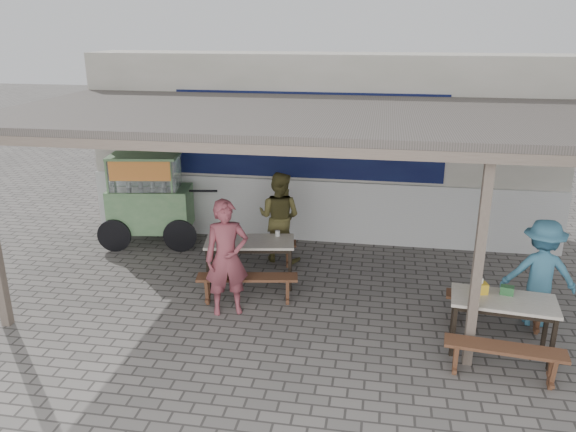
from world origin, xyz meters
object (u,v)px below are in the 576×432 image
(vendor_cart, at_px, (149,196))
(condiment_jar, at_px, (278,233))
(patron_street_side, at_px, (227,258))
(donation_box, at_px, (507,290))
(condiment_bowl, at_px, (228,240))
(patron_wall_side, at_px, (279,217))
(tissue_box, at_px, (481,288))
(bench_left_street, at_px, (247,283))
(bench_right_street, at_px, (504,355))
(table_right, at_px, (503,305))
(patron_right_table, at_px, (540,273))
(table_left, at_px, (250,245))
(bench_left_wall, at_px, (253,248))
(bench_right_wall, at_px, (497,306))

(vendor_cart, xyz_separation_m, condiment_jar, (2.67, -1.12, -0.15))
(patron_street_side, relative_size, donation_box, 10.39)
(donation_box, bearing_deg, condiment_bowl, 163.63)
(patron_wall_side, bearing_deg, vendor_cart, 5.32)
(tissue_box, bearing_deg, patron_street_side, 174.76)
(bench_left_street, height_order, bench_right_street, same)
(table_right, height_order, tissue_box, tissue_box)
(patron_wall_side, xyz_separation_m, tissue_box, (3.06, -2.35, 0.01))
(patron_wall_side, bearing_deg, patron_right_table, 171.07)
(tissue_box, relative_size, donation_box, 0.84)
(patron_street_side, height_order, patron_right_table, patron_street_side)
(patron_wall_side, distance_m, condiment_jar, 0.77)
(patron_street_side, xyz_separation_m, donation_box, (3.76, -0.30, -0.05))
(bench_left_street, height_order, vendor_cart, vendor_cart)
(patron_right_table, distance_m, donation_box, 0.91)
(table_left, relative_size, table_right, 1.12)
(bench_left_street, relative_size, bench_left_wall, 1.00)
(patron_right_table, height_order, condiment_jar, patron_right_table)
(patron_street_side, height_order, donation_box, patron_street_side)
(patron_wall_side, bearing_deg, patron_street_side, 92.70)
(bench_left_street, height_order, bench_right_wall, same)
(table_left, height_order, bench_left_wall, table_left)
(table_right, relative_size, bench_right_street, 0.96)
(donation_box, bearing_deg, bench_left_street, 170.43)
(bench_left_wall, distance_m, bench_right_wall, 4.06)
(bench_left_street, distance_m, bench_right_street, 3.69)
(donation_box, xyz_separation_m, condiment_jar, (-3.26, 1.56, -0.01))
(bench_left_wall, relative_size, condiment_jar, 17.22)
(table_left, height_order, patron_street_side, patron_street_side)
(table_right, bearing_deg, table_left, 164.78)
(table_left, distance_m, donation_box, 3.87)
(bench_right_wall, bearing_deg, condiment_jar, 168.10)
(patron_wall_side, distance_m, patron_right_table, 4.27)
(patron_right_table, bearing_deg, patron_street_side, 7.53)
(bench_right_street, distance_m, vendor_cart, 6.80)
(bench_left_wall, distance_m, donation_box, 4.27)
(table_right, bearing_deg, patron_street_side, 179.40)
(tissue_box, xyz_separation_m, donation_box, (0.32, 0.02, -0.01))
(table_right, bearing_deg, tissue_box, 160.22)
(bench_left_street, height_order, table_right, table_right)
(bench_left_wall, bearing_deg, bench_left_street, -90.00)
(patron_right_table, relative_size, condiment_bowl, 8.30)
(table_left, xyz_separation_m, patron_wall_side, (0.28, 1.06, 0.14))
(table_left, height_order, table_right, same)
(vendor_cart, distance_m, condiment_bowl, 2.48)
(bench_right_street, xyz_separation_m, condiment_jar, (-3.14, 2.34, 0.46))
(bench_right_street, bearing_deg, bench_left_street, 164.25)
(tissue_box, bearing_deg, condiment_jar, 151.77)
(tissue_box, bearing_deg, bench_right_wall, 56.64)
(patron_street_side, xyz_separation_m, condiment_bowl, (-0.22, 0.87, -0.08))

